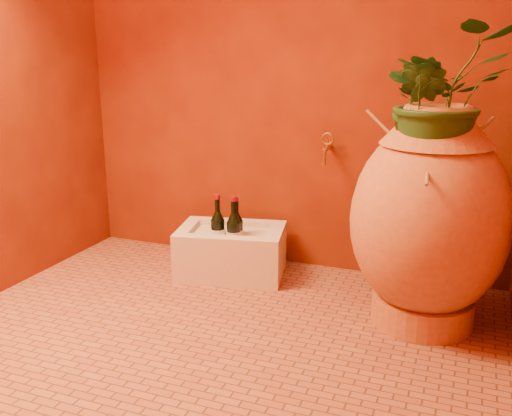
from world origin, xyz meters
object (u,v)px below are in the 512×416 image
at_px(amphora, 430,219).
at_px(wine_bottle_a, 234,234).
at_px(wine_bottle_c, 218,231).
at_px(wall_tap, 327,147).
at_px(wine_bottle_b, 236,232).
at_px(stone_basin, 231,252).

height_order(amphora, wine_bottle_a, amphora).
xyz_separation_m(amphora, wine_bottle_a, (-1.02, 0.15, -0.24)).
height_order(amphora, wine_bottle_c, amphora).
bearing_deg(wall_tap, wine_bottle_b, -150.81).
xyz_separation_m(wine_bottle_b, wall_tap, (0.43, 0.24, 0.46)).
xyz_separation_m(wine_bottle_a, wine_bottle_c, (-0.10, 0.01, -0.00)).
bearing_deg(amphora, stone_basin, 168.52).
height_order(wine_bottle_a, wine_bottle_b, wine_bottle_a).
relative_size(wine_bottle_b, wine_bottle_c, 0.96).
xyz_separation_m(amphora, stone_basin, (-1.07, 0.22, -0.37)).
relative_size(amphora, stone_basin, 1.56).
bearing_deg(stone_basin, wall_tap, 25.30).
bearing_deg(wine_bottle_c, stone_basin, 47.25).
relative_size(wine_bottle_c, wall_tap, 1.99).
bearing_deg(amphora, wine_bottle_b, 169.06).
bearing_deg(wine_bottle_b, stone_basin, 155.72).
bearing_deg(amphora, wine_bottle_a, 171.72).
bearing_deg(wall_tap, wine_bottle_a, -145.73).
distance_m(amphora, wine_bottle_b, 1.07).
bearing_deg(amphora, wine_bottle_c, 171.97).
relative_size(stone_basin, wall_tap, 3.97).
distance_m(wine_bottle_b, wall_tap, 0.68).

